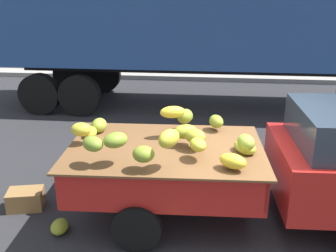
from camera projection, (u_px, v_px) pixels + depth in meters
ground at (247, 218)px, 5.65m from camera, size 220.00×220.00×0.00m
curb_strip at (226, 77)px, 13.95m from camera, size 80.00×0.80×0.16m
pickup_truck at (300, 163)px, 5.36m from camera, size 4.91×2.04×1.70m
semi_trailer at (219, 13)px, 10.08m from camera, size 12.02×2.71×3.95m
fallen_banana_bunch_near_tailgate at (60, 227)px, 5.30m from camera, size 0.27×0.35×0.18m
produce_crate at (26, 199)px, 5.87m from camera, size 0.59×0.47×0.30m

